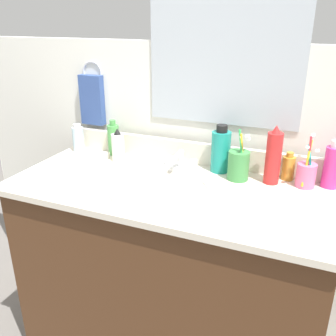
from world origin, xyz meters
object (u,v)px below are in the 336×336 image
Objects in this scene: bottle_gel_clear at (78,139)px; bottle_oil_amber at (288,167)px; hand_towel at (92,100)px; cup_pink at (306,174)px; faucet at (180,163)px; bottle_spray_red at (273,157)px; bottle_mouthwash_teal at (221,151)px; bottle_toner_green at (113,139)px; soap_bar at (101,155)px; bottle_soap_pink at (332,166)px; bottle_lotion_white at (118,147)px; cup_green at (239,165)px.

bottle_gel_clear is 0.91m from bottle_oil_amber.
hand_towel is 1.13× the size of cup_pink.
faucet is 0.36m from bottle_spray_red.
bottle_oil_amber is 0.57× the size of bottle_mouthwash_teal.
bottle_mouthwash_teal is (-0.26, -0.02, 0.04)m from bottle_oil_amber.
bottle_spray_red is 1.41× the size of bottle_toner_green.
bottle_spray_red reaches higher than soap_bar.
bottle_gel_clear is 1.06m from bottle_soap_pink.
bottle_mouthwash_teal is (0.65, 0.02, 0.03)m from bottle_gel_clear.
bottle_mouthwash_teal reaches higher than bottle_oil_amber.
faucet is 0.28m from bottle_lotion_white.
bottle_spray_red reaches higher than cup_pink.
soap_bar is (-0.60, -0.01, -0.05)m from cup_green.
bottle_toner_green is at bearing 132.08° from bottle_lotion_white.
bottle_spray_red is at bearing -10.21° from bottle_mouthwash_teal.
faucet is at bearing 179.51° from cup_green.
bottle_gel_clear is at bearing 178.74° from bottle_spray_red.
soap_bar is at bearing -178.24° from bottle_spray_red.
bottle_spray_red is 0.09m from bottle_oil_amber.
cup_green is (0.74, -0.03, -0.00)m from bottle_gel_clear.
cup_pink is at bearing 3.27° from faucet.
bottle_spray_red is at bearing -173.86° from cup_pink.
bottle_lotion_white is 0.73× the size of cup_pink.
bottle_mouthwash_teal is at bearing 169.79° from bottle_spray_red.
hand_towel is at bearing 68.05° from bottle_gel_clear.
bottle_toner_green is at bearing 178.86° from bottle_mouthwash_teal.
bottle_spray_red is at bearing -7.06° from hand_towel.
bottle_lotion_white is 2.23× the size of soap_bar.
bottle_mouthwash_teal is 0.32m from cup_pink.
bottle_mouthwash_teal is (-0.20, 0.04, -0.02)m from bottle_spray_red.
bottle_soap_pink is (1.02, -0.06, -0.14)m from hand_towel.
bottle_toner_green is 0.81m from cup_pink.
bottle_soap_pink is at bearing -0.03° from bottle_toner_green.
bottle_spray_red is 3.41× the size of soap_bar.
hand_towel reaches higher than bottle_mouthwash_teal.
bottle_gel_clear is 0.23m from bottle_lotion_white.
cup_green is (-0.17, -0.07, 0.01)m from bottle_oil_amber.
bottle_spray_red is 0.72m from soap_bar.
cup_pink is at bearing -0.36° from bottle_gel_clear.
bottle_oil_amber is at bearing 176.01° from bottle_soap_pink.
bottle_gel_clear is 0.65× the size of cup_pink.
faucet is 1.26× the size of bottle_gel_clear.
bottle_soap_pink reaches higher than bottle_oil_amber.
bottle_soap_pink is 0.92m from soap_bar.
bottle_oil_amber is at bearing 146.43° from cup_pink.
bottle_toner_green is at bearing 173.75° from cup_green.
bottle_soap_pink is 1.12× the size of bottle_toner_green.
bottle_gel_clear is at bearing -111.95° from hand_towel.
bottle_toner_green is 0.57m from cup_green.
bottle_lotion_white is 0.75m from cup_pink.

